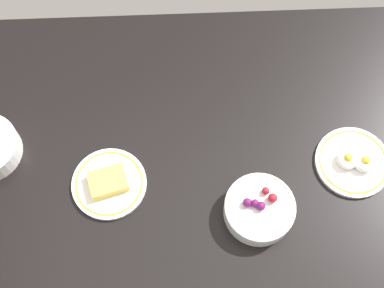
{
  "coord_description": "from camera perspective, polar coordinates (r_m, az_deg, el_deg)",
  "views": [
    {
      "loc": [
        -2.07,
        -50.77,
        124.44
      ],
      "look_at": [
        0.0,
        0.0,
        6.0
      ],
      "focal_mm": 49.78,
      "sensor_mm": 36.0,
      "label": 1
    }
  ],
  "objects": [
    {
      "name": "bowl_berries",
      "position": [
        1.23,
        7.21,
        -6.94
      ],
      "size": [
        16.29,
        16.29,
        7.02
      ],
      "color": "white",
      "rests_on": "dining_table"
    },
    {
      "name": "plate_eggs",
      "position": [
        1.34,
        16.94,
        -1.83
      ],
      "size": [
        18.25,
        18.25,
        4.76
      ],
      "color": "white",
      "rests_on": "dining_table"
    },
    {
      "name": "dining_table",
      "position": [
        1.33,
        0.0,
        -0.68
      ],
      "size": [
        135.03,
        80.16,
        4.0
      ],
      "primitive_type": "cube",
      "color": "black",
      "rests_on": "ground"
    },
    {
      "name": "plate_cheese",
      "position": [
        1.28,
        -8.89,
        -4.15
      ],
      "size": [
        17.83,
        17.83,
        3.63
      ],
      "color": "white",
      "rests_on": "dining_table"
    }
  ]
}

